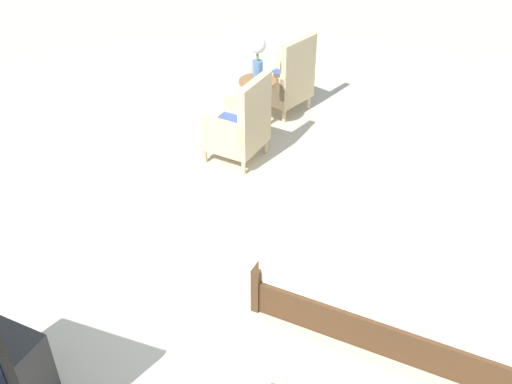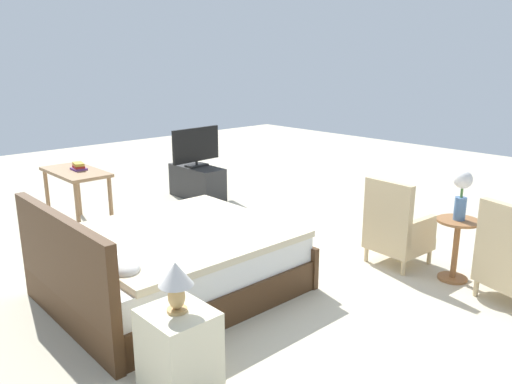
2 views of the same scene
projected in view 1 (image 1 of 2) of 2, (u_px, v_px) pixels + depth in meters
ground_plane at (276, 257)px, 4.99m from camera, size 16.00×16.00×0.00m
bed at (427, 254)px, 4.57m from camera, size 1.73×2.08×0.96m
armchair_by_window_left at (286, 81)px, 6.87m from camera, size 0.67×0.67×0.92m
armchair_by_window_right at (240, 127)px, 6.01m from camera, size 0.57×0.57×0.92m
side_table at (257, 100)px, 6.47m from camera, size 0.40×0.40×0.61m
flower_vase at (258, 54)px, 6.17m from camera, size 0.17×0.17×0.48m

